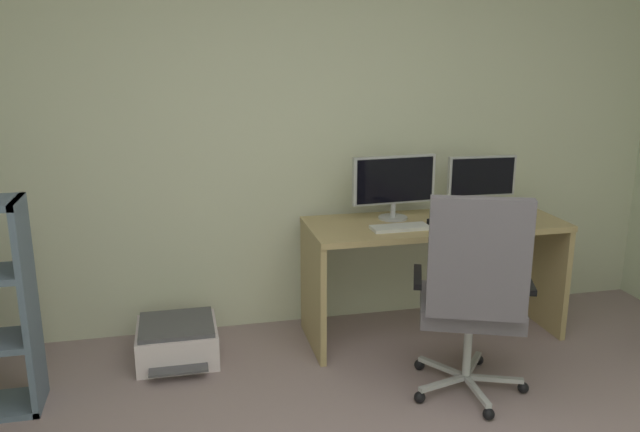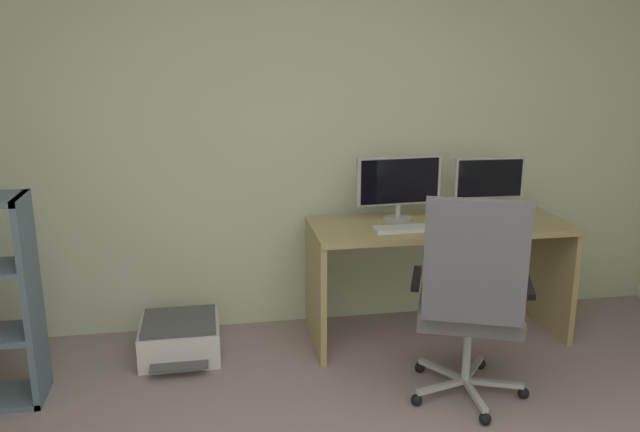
# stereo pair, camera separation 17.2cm
# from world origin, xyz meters

# --- Properties ---
(wall_back) EXTENTS (5.14, 0.10, 2.56)m
(wall_back) POSITION_xyz_m (0.00, 2.58, 1.28)
(wall_back) COLOR beige
(wall_back) RESTS_ON ground
(desk) EXTENTS (1.57, 0.60, 0.74)m
(desk) POSITION_xyz_m (0.88, 2.13, 0.55)
(desk) COLOR tan
(desk) RESTS_ON ground
(monitor_main) EXTENTS (0.53, 0.18, 0.39)m
(monitor_main) POSITION_xyz_m (0.65, 2.25, 0.97)
(monitor_main) COLOR #B2B5B7
(monitor_main) RESTS_ON desk
(monitor_secondary) EXTENTS (0.44, 0.18, 0.37)m
(monitor_secondary) POSITION_xyz_m (1.23, 2.25, 0.96)
(monitor_secondary) COLOR #B2B5B7
(monitor_secondary) RESTS_ON desk
(keyboard) EXTENTS (0.34, 0.14, 0.02)m
(keyboard) POSITION_xyz_m (0.61, 2.02, 0.75)
(keyboard) COLOR silver
(keyboard) RESTS_ON desk
(computer_mouse) EXTENTS (0.08, 0.11, 0.03)m
(computer_mouse) POSITION_xyz_m (0.84, 2.04, 0.76)
(computer_mouse) COLOR black
(computer_mouse) RESTS_ON desk
(office_chair) EXTENTS (0.66, 0.65, 1.11)m
(office_chair) POSITION_xyz_m (0.76, 1.34, 0.60)
(office_chair) COLOR #B7BABC
(office_chair) RESTS_ON ground
(printer) EXTENTS (0.46, 0.53, 0.23)m
(printer) POSITION_xyz_m (-0.70, 2.14, 0.11)
(printer) COLOR silver
(printer) RESTS_ON ground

